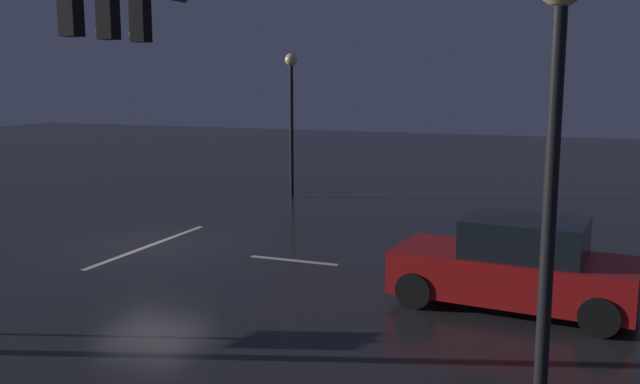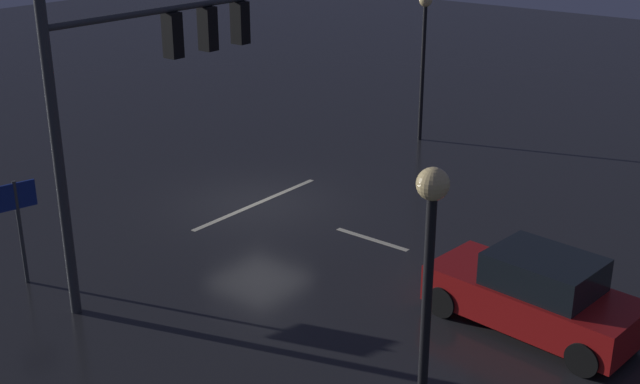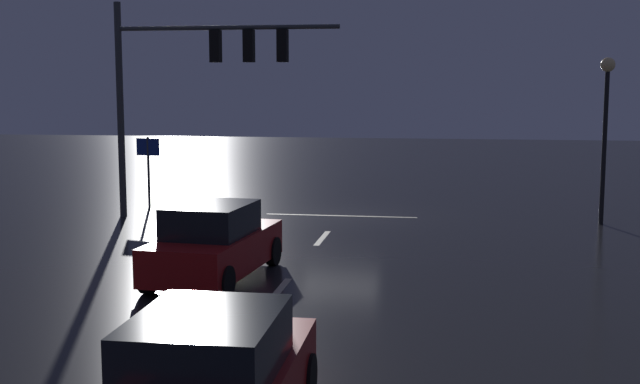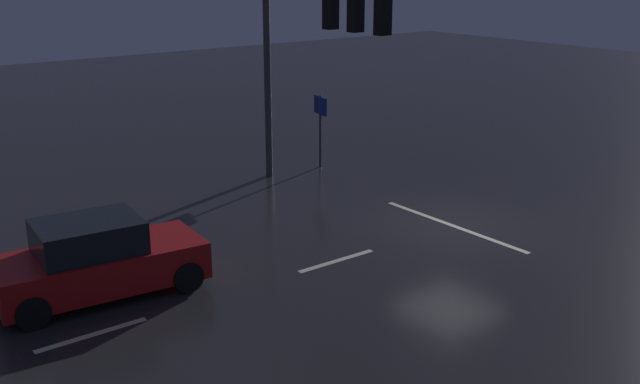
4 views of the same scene
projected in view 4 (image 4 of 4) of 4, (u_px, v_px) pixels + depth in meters
ground_plane at (453, 226)px, 20.17m from camera, size 80.00×80.00×0.00m
traffic_signal_assembly at (317, 34)px, 21.43m from camera, size 7.25×0.47×6.90m
lane_dash_far at (337, 261)px, 17.84m from camera, size 0.16×2.20×0.01m
lane_dash_mid at (92, 335)px, 14.35m from camera, size 0.16×2.20×0.01m
stop_bar at (453, 226)px, 20.18m from camera, size 5.00×0.16×0.01m
car_approaching at (98, 260)px, 15.82m from camera, size 2.26×4.50×1.70m
route_sign at (320, 115)px, 25.34m from camera, size 0.89×0.26×2.48m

